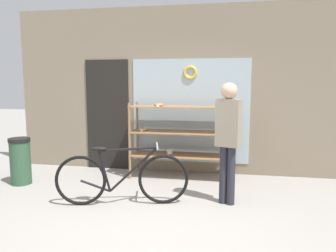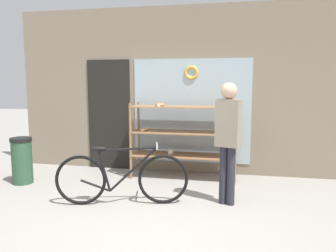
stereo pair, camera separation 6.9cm
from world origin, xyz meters
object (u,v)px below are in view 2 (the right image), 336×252
at_px(display_case, 183,133).
at_px(pedestrian, 228,134).
at_px(trash_bin, 22,159).
at_px(bicycle, 122,178).

xyz_separation_m(display_case, pedestrian, (0.79, -1.16, 0.19)).
distance_m(display_case, trash_bin, 2.74).
bearing_deg(bicycle, trash_bin, 149.71).
height_order(display_case, bicycle, display_case).
xyz_separation_m(bicycle, trash_bin, (-1.94, 0.59, 0.04)).
bearing_deg(display_case, pedestrian, -55.72).
relative_size(pedestrian, trash_bin, 2.17).
xyz_separation_m(bicycle, pedestrian, (1.42, 0.29, 0.61)).
height_order(bicycle, trash_bin, bicycle).
height_order(display_case, pedestrian, pedestrian).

